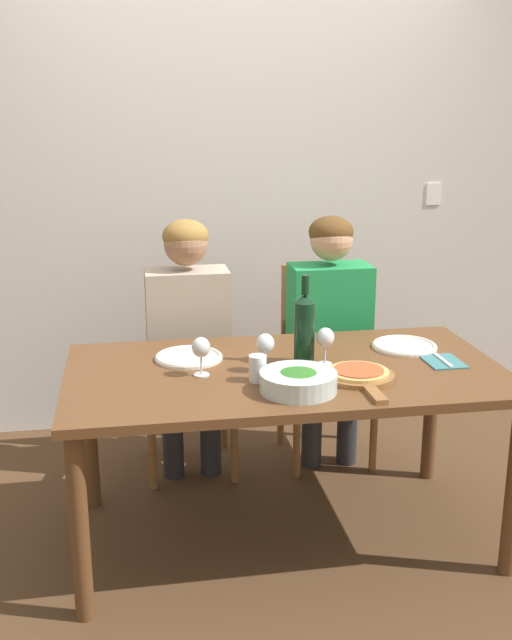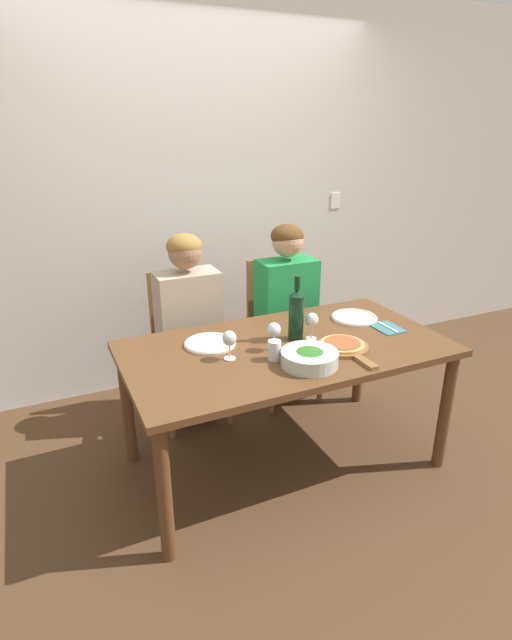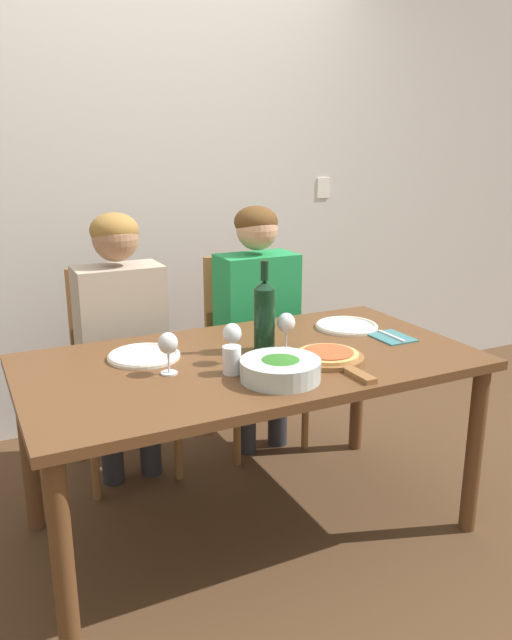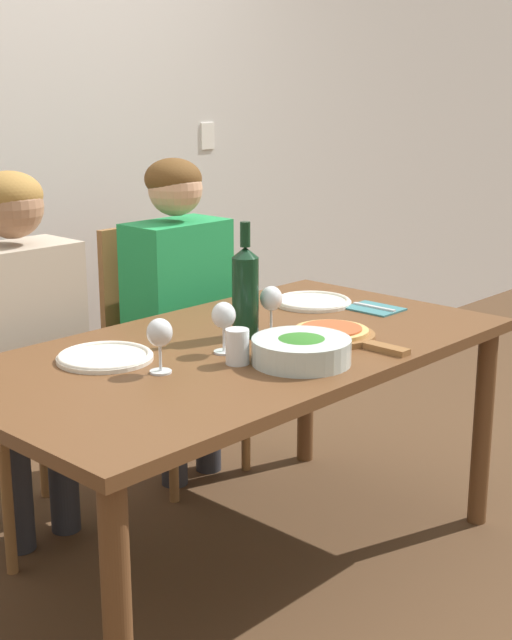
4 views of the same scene
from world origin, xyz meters
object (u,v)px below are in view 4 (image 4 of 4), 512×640
broccoli_bowl (301,350)px  wine_bottle (245,290)px  person_woman (23,325)px  dinner_plate_left (105,357)px  pizza_on_board (334,334)px  water_tumbler (237,347)px  dinner_plate_right (313,301)px  chair_right (162,343)px  fork_on_napkin (374,308)px  wine_glass_right (271,301)px  wine_glass_centre (224,318)px  wine_glass_left (160,335)px  person_man (181,290)px  chair_left (8,385)px

broccoli_bowl → wine_bottle: bearing=73.0°
person_woman → dinner_plate_left: 0.48m
pizza_on_board → water_tumbler: 0.38m
dinner_plate_left → dinner_plate_right: 0.91m
chair_right → water_tumbler: 1.05m
chair_right → broccoli_bowl: (-0.36, -1.01, 0.26)m
fork_on_napkin → wine_glass_right: bearing=173.7°
wine_bottle → broccoli_bowl: (-0.09, -0.30, -0.11)m
broccoli_bowl → person_woman: bearing=109.5°
wine_glass_centre → fork_on_napkin: (0.72, -0.01, -0.10)m
wine_glass_centre → person_woman: bearing=109.7°
fork_on_napkin → person_woman: bearing=144.4°
wine_glass_right → fork_on_napkin: size_ratio=0.84×
broccoli_bowl → water_tumbler: 0.18m
chair_right → fork_on_napkin: size_ratio=5.33×
wine_glass_right → fork_on_napkin: wine_glass_right is taller
dinner_plate_right → water_tumbler: (-0.68, -0.29, 0.04)m
pizza_on_board → wine_glass_left: size_ratio=2.70×
dinner_plate_right → water_tumbler: size_ratio=2.75×
person_woman → wine_glass_right: 0.80m
person_woman → person_man: bearing=0.0°
person_woman → pizza_on_board: size_ratio=3.00×
wine_bottle → wine_glass_right: wine_bottle is taller
chair_right → wine_bottle: 0.84m
wine_bottle → wine_glass_left: size_ratio=2.35×
broccoli_bowl → wine_glass_centre: wine_glass_centre is taller
person_woman → fork_on_napkin: 1.18m
wine_glass_left → wine_glass_centre: bearing=1.3°
chair_right → person_man: person_man is taller
dinner_plate_left → wine_glass_centre: (0.28, -0.20, 0.10)m
wine_glass_left → wine_glass_right: bearing=5.2°
broccoli_bowl → fork_on_napkin: size_ratio=1.54×
person_woman → wine_glass_right: person_woman is taller
chair_left → dinner_plate_right: (0.87, -0.60, 0.23)m
person_man → wine_glass_left: 0.97m
dinner_plate_left → fork_on_napkin: 1.02m
pizza_on_board → water_tumbler: size_ratio=4.12×
person_woman → broccoli_bowl: (0.32, -0.90, 0.03)m
chair_left → dinner_plate_left: 0.63m
chair_right → dinner_plate_right: 0.67m
water_tumbler → fork_on_napkin: 0.77m
water_tumbler → fork_on_napkin: water_tumbler is taller
person_woman → dinner_plate_left: (-0.04, -0.47, 0.00)m
broccoli_bowl → pizza_on_board: bearing=18.5°
pizza_on_board → fork_on_napkin: bearing=18.3°
wine_glass_centre → fork_on_napkin: wine_glass_centre is taller
chair_right → dinner_plate_left: (-0.72, -0.59, 0.23)m
person_woman → wine_glass_left: 0.68m
chair_left → person_man: 0.73m
chair_right → person_woman: size_ratio=0.78×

